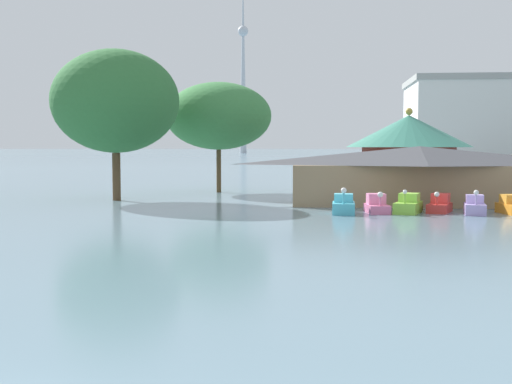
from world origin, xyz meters
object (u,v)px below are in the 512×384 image
at_px(pedal_boat_pink, 377,205).
at_px(background_building_block, 510,125).
at_px(pedal_boat_lavender, 475,206).
at_px(pedal_boat_lime, 408,205).
at_px(pedal_boat_red, 440,205).
at_px(pedal_boat_cyan, 344,206).
at_px(boathouse, 420,174).
at_px(shoreline_tree_tall_left, 115,101).
at_px(shoreline_tree_mid, 219,116).
at_px(distant_broadcast_tower, 243,53).
at_px(green_roof_pavilion, 409,148).

xyz_separation_m(pedal_boat_pink, background_building_block, (28.71, 73.05, 7.60)).
bearing_deg(pedal_boat_lavender, pedal_boat_lime, -86.54).
bearing_deg(pedal_boat_lime, pedal_boat_pink, -74.12).
bearing_deg(background_building_block, pedal_boat_red, -108.59).
bearing_deg(pedal_boat_cyan, pedal_boat_lavender, 94.79).
distance_m(pedal_boat_lavender, boathouse, 7.48).
bearing_deg(shoreline_tree_tall_left, shoreline_tree_mid, 56.13).
distance_m(pedal_boat_pink, background_building_block, 78.86).
distance_m(shoreline_tree_tall_left, distant_broadcast_tower, 365.72).
distance_m(green_roof_pavilion, background_building_block, 58.59).
relative_size(shoreline_tree_tall_left, distant_broadcast_tower, 0.09).
xyz_separation_m(pedal_boat_lime, green_roof_pavilion, (2.50, 19.86, 3.80)).
height_order(pedal_boat_cyan, pedal_boat_lime, pedal_boat_cyan).
bearing_deg(pedal_boat_red, shoreline_tree_mid, -115.09).
relative_size(shoreline_tree_tall_left, background_building_block, 0.36).
distance_m(pedal_boat_red, boathouse, 5.91).
relative_size(pedal_boat_lime, pedal_boat_red, 1.09).
relative_size(background_building_block, distant_broadcast_tower, 0.24).
bearing_deg(shoreline_tree_tall_left, pedal_boat_pink, -21.72).
height_order(pedal_boat_red, shoreline_tree_mid, shoreline_tree_mid).
bearing_deg(green_roof_pavilion, pedal_boat_red, -90.81).
distance_m(pedal_boat_cyan, shoreline_tree_tall_left, 22.23).
height_order(pedal_boat_red, pedal_boat_lavender, pedal_boat_lavender).
height_order(pedal_boat_lavender, shoreline_tree_mid, shoreline_tree_mid).
height_order(pedal_boat_lime, background_building_block, background_building_block).
bearing_deg(pedal_boat_pink, boathouse, 142.33).
relative_size(green_roof_pavilion, shoreline_tree_mid, 1.12).
xyz_separation_m(pedal_boat_pink, pedal_boat_lavender, (6.47, -0.47, 0.01)).
height_order(pedal_boat_cyan, distant_broadcast_tower, distant_broadcast_tower).
bearing_deg(shoreline_tree_tall_left, green_roof_pavilion, 24.07).
bearing_deg(pedal_boat_cyan, shoreline_tree_mid, -147.91).
xyz_separation_m(shoreline_tree_mid, distant_broadcast_tower, (-38.48, 349.81, 54.73)).
xyz_separation_m(green_roof_pavilion, shoreline_tree_mid, (-18.52, -0.89, 3.17)).
relative_size(pedal_boat_pink, pedal_boat_red, 0.95).
bearing_deg(pedal_boat_red, shoreline_tree_tall_left, -87.00).
relative_size(pedal_boat_red, green_roof_pavilion, 0.25).
bearing_deg(pedal_boat_lime, shoreline_tree_mid, -121.72).
xyz_separation_m(background_building_block, distant_broadcast_tower, (-81.08, 295.65, 54.12)).
bearing_deg(boathouse, shoreline_tree_tall_left, 175.15).
height_order(pedal_boat_lime, shoreline_tree_tall_left, shoreline_tree_tall_left).
height_order(pedal_boat_cyan, boathouse, boathouse).
relative_size(boathouse, green_roof_pavilion, 1.72).
bearing_deg(pedal_boat_lavender, pedal_boat_cyan, -78.47).
bearing_deg(pedal_boat_lime, boathouse, -176.36).
height_order(pedal_boat_lavender, green_roof_pavilion, green_roof_pavilion).
distance_m(pedal_boat_red, distant_broadcast_tower, 377.45).
distance_m(pedal_boat_cyan, pedal_boat_red, 6.85).
relative_size(pedal_boat_red, pedal_boat_lavender, 1.15).
relative_size(pedal_boat_lavender, distant_broadcast_tower, 0.02).
bearing_deg(shoreline_tree_mid, green_roof_pavilion, 2.75).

